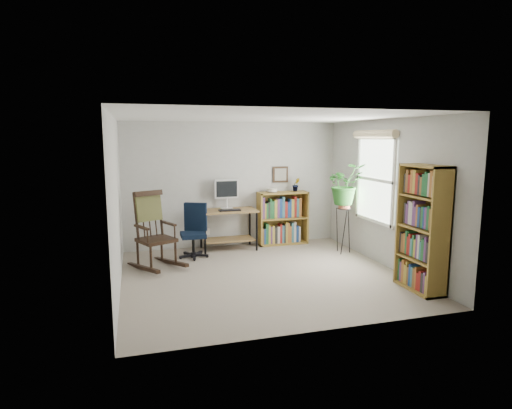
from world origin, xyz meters
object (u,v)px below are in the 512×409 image
object	(u,v)px
low_bookshelf	(283,218)
rocking_chair	(156,229)
desk	(228,230)
office_chair	(193,231)
tall_bookshelf	(422,229)

from	to	relation	value
low_bookshelf	rocking_chair	bearing A→B (deg)	-159.48
low_bookshelf	desk	bearing A→B (deg)	-173.93
office_chair	low_bookshelf	distance (m)	1.91
office_chair	tall_bookshelf	world-z (taller)	tall_bookshelf
tall_bookshelf	desk	bearing A→B (deg)	125.96
desk	tall_bookshelf	xyz separation A→B (m)	(2.09, -2.88, 0.49)
desk	office_chair	world-z (taller)	office_chair
office_chair	low_bookshelf	size ratio (longest dim) A/B	0.92
low_bookshelf	tall_bookshelf	distance (m)	3.17
desk	rocking_chair	distance (m)	1.62
rocking_chair	low_bookshelf	world-z (taller)	rocking_chair
rocking_chair	tall_bookshelf	bearing A→B (deg)	-55.86
desk	tall_bookshelf	size ratio (longest dim) A/B	0.61
desk	low_bookshelf	xyz separation A→B (m)	(1.13, 0.12, 0.14)
office_chair	low_bookshelf	bearing A→B (deg)	37.50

